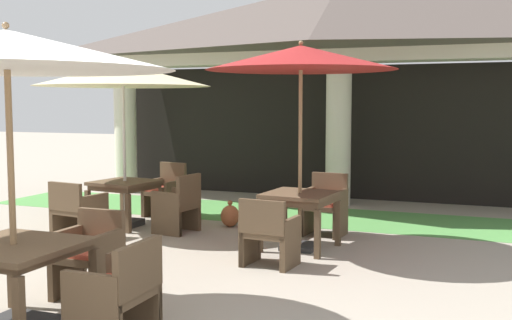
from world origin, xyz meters
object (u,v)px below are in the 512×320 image
patio_umbrella_mid_right (7,53)px  patio_chair_near_foreground_south (269,234)px  patio_chair_mid_left_north (165,192)px  patio_umbrella_near_foreground (301,59)px  patio_chair_mid_right_north (89,256)px  patio_chair_mid_left_east (178,206)px  patio_chair_mid_right_east (118,296)px  patio_umbrella_mid_left (123,76)px  patio_chair_mid_left_south (77,211)px  patio_chair_near_foreground_north (325,207)px  patio_table_near_foreground (300,201)px  patio_table_mid_left (125,187)px  terracotta_urn (230,216)px  patio_table_mid_right (14,255)px

patio_umbrella_mid_right → patio_chair_near_foreground_south: bearing=65.4°
patio_chair_mid_left_north → patio_umbrella_mid_right: bearing=114.1°
patio_umbrella_near_foreground → patio_chair_mid_right_north: size_ratio=3.21×
patio_chair_mid_left_north → patio_chair_mid_left_east: 1.45m
patio_chair_mid_left_north → patio_chair_mid_right_east: bearing=123.8°
patio_umbrella_mid_left → patio_chair_mid_left_south: size_ratio=3.28×
patio_chair_mid_right_north → patio_chair_mid_left_south: bearing=-50.1°
patio_chair_mid_left_north → patio_chair_near_foreground_south: bearing=146.3°
patio_chair_near_foreground_south → patio_umbrella_mid_left: 3.81m
patio_chair_near_foreground_north → patio_umbrella_mid_left: patio_umbrella_mid_left is taller
patio_chair_mid_left_north → patio_table_near_foreground: bearing=160.3°
patio_table_mid_left → patio_umbrella_mid_left: 1.73m
patio_chair_mid_right_east → patio_chair_mid_left_east: bearing=22.4°
patio_table_near_foreground → patio_chair_mid_left_east: 2.04m
patio_chair_near_foreground_north → patio_table_mid_left: patio_chair_near_foreground_north is taller
patio_chair_near_foreground_south → patio_chair_mid_left_north: bearing=143.2°
patio_umbrella_mid_left → patio_chair_mid_left_north: bearing=82.4°
patio_table_near_foreground → patio_umbrella_mid_right: 4.31m
patio_table_mid_left → terracotta_urn: patio_table_mid_left is taller
patio_umbrella_mid_left → patio_chair_mid_left_east: (1.02, -0.14, -1.94)m
patio_table_near_foreground → patio_chair_mid_left_east: size_ratio=1.06×
patio_table_near_foreground → patio_chair_mid_left_south: 3.21m
patio_chair_mid_left_north → patio_chair_mid_right_east: 5.81m
patio_umbrella_near_foreground → patio_chair_mid_right_north: patio_umbrella_near_foreground is taller
patio_umbrella_mid_left → patio_umbrella_mid_right: (1.68, -4.20, -0.00)m
patio_umbrella_mid_right → patio_umbrella_mid_left: bearing=111.8°
patio_chair_near_foreground_north → patio_umbrella_mid_right: bearing=77.8°
patio_table_mid_right → patio_table_near_foreground: bearing=70.3°
patio_chair_near_foreground_south → patio_table_mid_left: (-2.94, 1.45, 0.23)m
patio_chair_mid_right_east → patio_umbrella_mid_left: bearing=32.7°
patio_chair_mid_right_east → terracotta_urn: bearing=13.5°
patio_chair_near_foreground_north → patio_umbrella_mid_left: size_ratio=0.33×
patio_chair_near_foreground_north → patio_chair_mid_right_north: patio_chair_near_foreground_north is taller
patio_chair_mid_left_east → patio_chair_mid_right_east: (1.68, -4.06, 0.02)m
patio_table_near_foreground → patio_umbrella_near_foreground: bearing=88.8°
patio_table_mid_right → patio_chair_mid_right_north: (-0.00, 1.02, -0.25)m
patio_chair_mid_left_south → patio_chair_mid_right_north: (1.81, -2.16, 0.01)m
patio_chair_mid_left_north → patio_table_mid_right: bearing=114.1°
patio_chair_mid_right_east → patio_chair_mid_right_north: bearing=45.1°
patio_table_mid_right → patio_chair_mid_right_east: size_ratio=1.18×
patio_chair_near_foreground_south → patio_umbrella_mid_right: size_ratio=0.30×
patio_table_mid_left → patio_chair_mid_right_east: size_ratio=1.14×
patio_table_mid_right → patio_umbrella_mid_right: 1.68m
patio_chair_near_foreground_south → patio_table_mid_left: size_ratio=0.83×
patio_umbrella_near_foreground → patio_table_mid_left: 3.58m
patio_chair_mid_right_east → patio_umbrella_mid_right: bearing=90.0°
patio_umbrella_near_foreground → patio_umbrella_mid_left: patio_umbrella_near_foreground is taller
patio_table_mid_right → patio_chair_mid_left_east: bearing=99.2°
patio_table_mid_left → patio_table_mid_right: patio_table_mid_right is taller
patio_chair_mid_left_north → patio_table_mid_right: size_ratio=0.88×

